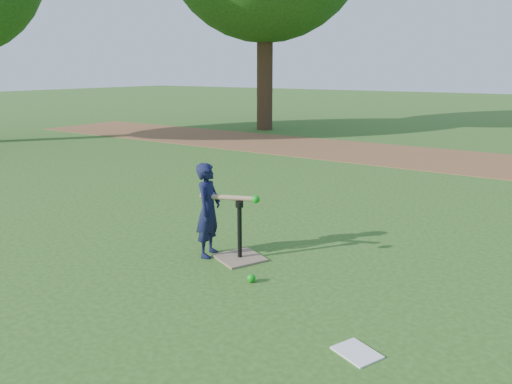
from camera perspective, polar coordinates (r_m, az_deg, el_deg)
The scene contains 7 objects.
ground at distance 4.90m, azimuth -3.69°, elevation -9.06°, with size 80.00×80.00×0.00m, color #285116.
dirt_strip at distance 11.56m, azimuth 19.58°, elevation 3.63°, with size 24.00×3.00×0.01m, color brown.
child at distance 5.16m, azimuth -5.46°, elevation -2.07°, with size 0.36×0.24×0.99m, color black.
wiffle_ball_ground at distance 4.64m, azimuth -0.53°, elevation -9.81°, with size 0.08×0.08×0.08m, color #0D9012.
clipboard at distance 3.68m, azimuth 11.45°, elevation -17.53°, with size 0.30×0.23×0.01m, color white.
batting_tee at distance 5.16m, azimuth -1.87°, elevation -6.50°, with size 0.57×0.57×0.61m.
swing_action at distance 5.02m, azimuth -2.84°, elevation -0.64°, with size 0.72×0.27×0.11m.
Camera 1 is at (2.76, -3.56, 1.91)m, focal length 35.00 mm.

